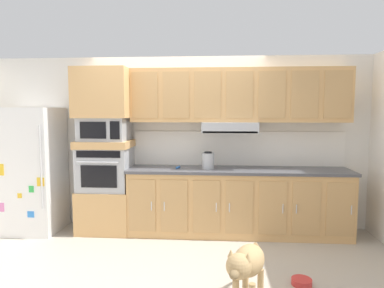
{
  "coord_description": "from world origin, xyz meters",
  "views": [
    {
      "loc": [
        0.58,
        -3.95,
        1.71
      ],
      "look_at": [
        0.28,
        0.05,
        1.33
      ],
      "focal_mm": 31.95,
      "sensor_mm": 36.0,
      "label": 1
    }
  ],
  "objects": [
    {
      "name": "ground_plane",
      "position": [
        0.0,
        0.0,
        0.0
      ],
      "size": [
        9.6,
        9.6,
        0.0
      ],
      "primitive_type": "plane",
      "color": "#B2A899"
    },
    {
      "name": "back_kitchen_wall",
      "position": [
        0.0,
        1.11,
        1.25
      ],
      "size": [
        6.2,
        0.12,
        2.5
      ],
      "primitive_type": "cube",
      "color": "silver",
      "rests_on": "ground"
    },
    {
      "name": "refrigerator",
      "position": [
        -2.05,
        0.68,
        0.88
      ],
      "size": [
        0.76,
        0.73,
        1.76
      ],
      "color": "white",
      "rests_on": "ground"
    },
    {
      "name": "oven_base_cabinet",
      "position": [
        -1.0,
        0.75,
        0.3
      ],
      "size": [
        0.74,
        0.62,
        0.6
      ],
      "primitive_type": "cube",
      "color": "tan",
      "rests_on": "ground"
    },
    {
      "name": "built_in_oven",
      "position": [
        -1.0,
        0.75,
        0.9
      ],
      "size": [
        0.7,
        0.62,
        0.6
      ],
      "color": "#A8AAAF",
      "rests_on": "oven_base_cabinet"
    },
    {
      "name": "appliance_mid_shelf",
      "position": [
        -1.0,
        0.75,
        1.25
      ],
      "size": [
        0.74,
        0.62,
        0.1
      ],
      "primitive_type": "cube",
      "color": "tan",
      "rests_on": "built_in_oven"
    },
    {
      "name": "microwave",
      "position": [
        -1.0,
        0.75,
        1.46
      ],
      "size": [
        0.64,
        0.54,
        0.32
      ],
      "color": "#A8AAAF",
      "rests_on": "appliance_mid_shelf"
    },
    {
      "name": "appliance_upper_cabinet",
      "position": [
        -1.0,
        0.75,
        1.96
      ],
      "size": [
        0.74,
        0.62,
        0.68
      ],
      "primitive_type": "cube",
      "color": "tan",
      "rests_on": "microwave"
    },
    {
      "name": "lower_cabinet_run",
      "position": [
        0.88,
        0.75,
        0.44
      ],
      "size": [
        3.01,
        0.63,
        0.88
      ],
      "color": "tan",
      "rests_on": "ground"
    },
    {
      "name": "countertop_slab",
      "position": [
        0.88,
        0.75,
        0.9
      ],
      "size": [
        3.05,
        0.64,
        0.04
      ],
      "primitive_type": "cube",
      "color": "#4C4C51",
      "rests_on": "lower_cabinet_run"
    },
    {
      "name": "backsplash_panel",
      "position": [
        0.88,
        1.04,
        1.17
      ],
      "size": [
        3.05,
        0.02,
        0.5
      ],
      "primitive_type": "cube",
      "color": "white",
      "rests_on": "countertop_slab"
    },
    {
      "name": "upper_cabinet_with_hood",
      "position": [
        0.87,
        0.87,
        1.9
      ],
      "size": [
        3.01,
        0.48,
        0.88
      ],
      "color": "tan",
      "rests_on": "backsplash_panel"
    },
    {
      "name": "screwdriver",
      "position": [
        0.05,
        0.72,
        0.93
      ],
      "size": [
        0.16,
        0.14,
        0.03
      ],
      "color": "blue",
      "rests_on": "countertop_slab"
    },
    {
      "name": "electric_kettle",
      "position": [
        0.46,
        0.7,
        1.03
      ],
      "size": [
        0.17,
        0.17,
        0.24
      ],
      "color": "#A8AAAF",
      "rests_on": "countertop_slab"
    },
    {
      "name": "dog",
      "position": [
        0.85,
        -1.03,
        0.37
      ],
      "size": [
        0.42,
        0.79,
        0.57
      ],
      "rotation": [
        0.0,
        0.0,
        -1.94
      ],
      "color": "tan",
      "rests_on": "ground"
    },
    {
      "name": "dog_food_bowl",
      "position": [
        1.42,
        -0.65,
        0.03
      ],
      "size": [
        0.2,
        0.2,
        0.06
      ],
      "color": "red",
      "rests_on": "ground"
    }
  ]
}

